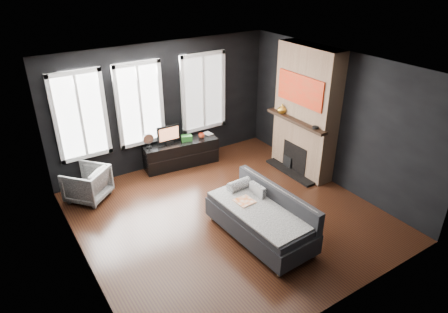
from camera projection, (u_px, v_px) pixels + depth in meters
floor at (228, 216)px, 7.25m from camera, size 5.00×5.00×0.00m
ceiling at (229, 69)px, 6.03m from camera, size 5.00×5.00×0.00m
wall_back at (164, 106)px, 8.51m from camera, size 5.00×0.02×2.70m
wall_left at (76, 192)px, 5.43m from camera, size 0.02×5.00×2.70m
wall_right at (334, 119)px, 7.85m from camera, size 0.02×5.00×2.70m
windows at (140, 61)px, 7.80m from camera, size 4.00×0.16×1.76m
fireplace at (306, 112)px, 8.21m from camera, size 0.70×1.62×2.70m
sofa at (260, 216)px, 6.53m from camera, size 1.07×1.98×0.83m
stripe_pillow at (257, 194)px, 6.79m from camera, size 0.10×0.35×0.35m
armchair at (87, 182)px, 7.60m from camera, size 0.96×0.95×0.72m
media_console at (181, 153)px, 8.90m from camera, size 1.70×0.70×0.57m
monitor at (168, 134)px, 8.57m from camera, size 0.53×0.12×0.47m
desk_fan at (148, 141)px, 8.42m from camera, size 0.25×0.25×0.32m
mug at (202, 135)px, 8.91m from camera, size 0.15×0.12×0.14m
book at (205, 130)px, 9.04m from camera, size 0.16×0.04×0.22m
storage_box at (187, 138)px, 8.78m from camera, size 0.27×0.21×0.13m
mantel_vase at (282, 109)px, 8.43m from camera, size 0.21×0.22×0.19m
mantel_clock at (315, 127)px, 7.72m from camera, size 0.16×0.16×0.04m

